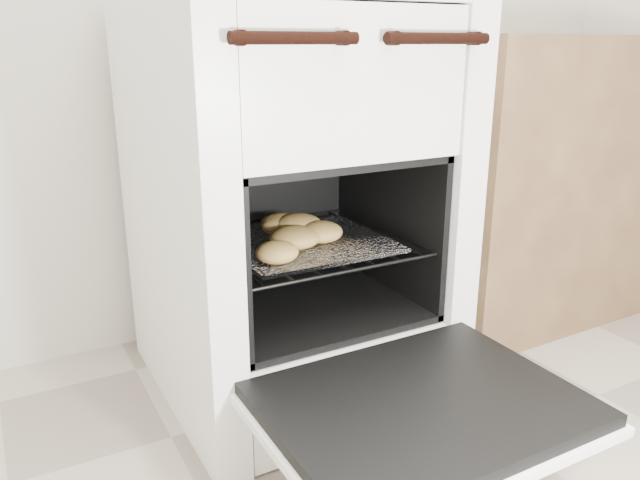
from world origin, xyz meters
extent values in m
cube|color=white|center=(0.02, 1.16, 0.49)|extent=(0.64, 0.69, 0.99)
cylinder|color=black|center=(-0.13, 0.79, 0.86)|extent=(0.24, 0.02, 0.02)
cylinder|color=black|center=(0.17, 0.79, 0.86)|extent=(0.24, 0.02, 0.02)
cube|color=black|center=(0.02, 0.60, 0.22)|extent=(0.56, 0.43, 0.03)
cube|color=white|center=(0.02, 0.60, 0.20)|extent=(0.58, 0.45, 0.02)
cylinder|color=black|center=(-0.21, 1.07, 0.40)|extent=(0.01, 0.45, 0.01)
cylinder|color=black|center=(0.25, 1.07, 0.40)|extent=(0.01, 0.45, 0.01)
cylinder|color=black|center=(0.02, 0.86, 0.40)|extent=(0.46, 0.01, 0.01)
cylinder|color=black|center=(0.02, 1.29, 0.40)|extent=(0.46, 0.01, 0.01)
cylinder|color=black|center=(-0.17, 1.07, 0.40)|extent=(0.01, 0.43, 0.01)
cylinder|color=black|center=(-0.11, 1.07, 0.40)|extent=(0.01, 0.43, 0.01)
cylinder|color=black|center=(-0.04, 1.07, 0.40)|extent=(0.01, 0.43, 0.01)
cylinder|color=black|center=(0.02, 1.07, 0.40)|extent=(0.01, 0.43, 0.01)
cylinder|color=black|center=(0.09, 1.07, 0.40)|extent=(0.01, 0.43, 0.01)
cylinder|color=black|center=(0.15, 1.07, 0.40)|extent=(0.01, 0.43, 0.01)
cylinder|color=black|center=(0.21, 1.07, 0.40)|extent=(0.01, 0.43, 0.01)
cube|color=white|center=(0.02, 1.05, 0.40)|extent=(0.36, 0.32, 0.01)
ellipsoid|color=tan|center=(0.00, 1.14, 0.43)|extent=(0.16, 0.16, 0.05)
ellipsoid|color=tan|center=(0.02, 1.10, 0.43)|extent=(0.15, 0.15, 0.05)
ellipsoid|color=tan|center=(-0.02, 1.02, 0.43)|extent=(0.12, 0.12, 0.05)
ellipsoid|color=tan|center=(0.03, 1.12, 0.43)|extent=(0.15, 0.15, 0.04)
ellipsoid|color=tan|center=(-0.01, 1.13, 0.43)|extent=(0.14, 0.14, 0.05)
ellipsoid|color=tan|center=(0.05, 1.03, 0.43)|extent=(0.14, 0.14, 0.05)
ellipsoid|color=tan|center=(-0.10, 0.95, 0.43)|extent=(0.12, 0.12, 0.05)
cube|color=olive|center=(0.94, 1.25, 0.44)|extent=(0.88, 0.60, 0.87)
camera|label=1|loc=(-0.62, -0.18, 0.85)|focal=35.00mm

